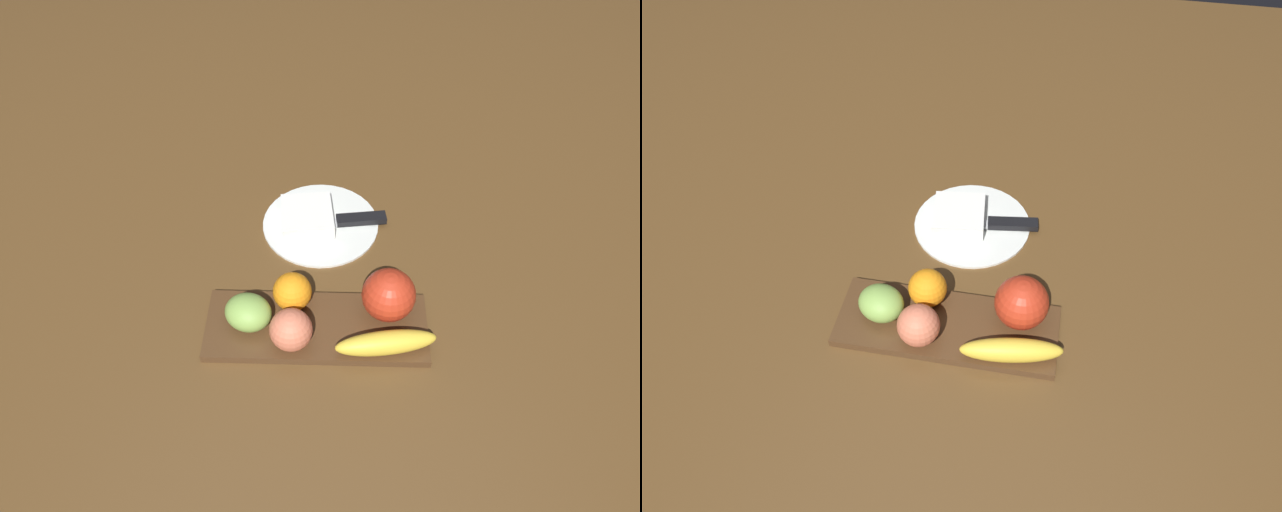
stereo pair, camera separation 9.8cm
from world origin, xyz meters
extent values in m
plane|color=brown|center=(0.00, 0.00, 0.00)|extent=(2.40, 2.40, 0.00)
cube|color=#50331C|center=(0.00, 0.02, 0.01)|extent=(0.34, 0.13, 0.01)
sphere|color=red|center=(-0.11, -0.01, 0.06)|extent=(0.08, 0.08, 0.08)
ellipsoid|color=yellow|center=(-0.10, 0.06, 0.03)|extent=(0.16, 0.06, 0.04)
sphere|color=orange|center=(0.04, -0.02, 0.05)|extent=(0.06, 0.06, 0.06)
sphere|color=#E47756|center=(0.04, 0.05, 0.05)|extent=(0.06, 0.06, 0.06)
ellipsoid|color=#89B851|center=(0.10, 0.02, 0.04)|extent=(0.09, 0.09, 0.05)
cylinder|color=white|center=(0.00, -0.21, 0.00)|extent=(0.21, 0.21, 0.01)
cube|color=white|center=(0.02, -0.21, 0.02)|extent=(0.10, 0.11, 0.03)
cube|color=silver|center=(-0.01, -0.21, 0.01)|extent=(0.15, 0.04, 0.00)
cube|color=black|center=(-0.07, -0.21, 0.01)|extent=(0.09, 0.04, 0.01)
camera|label=1|loc=(-0.02, 0.55, 0.77)|focal=33.43mm
camera|label=2|loc=(-0.12, 0.54, 0.77)|focal=33.43mm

